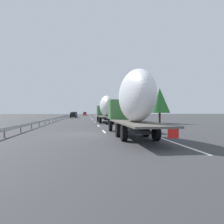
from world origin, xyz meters
name	(u,v)px	position (x,y,z in m)	size (l,w,h in m)	color
ground_plane	(85,119)	(40.00, 0.00, 0.00)	(260.00, 260.00, 0.00)	#38383A
lane_stripe_0	(104,131)	(2.00, -1.80, 0.00)	(3.20, 0.20, 0.01)	white
lane_stripe_1	(98,126)	(10.57, -1.80, 0.00)	(3.20, 0.20, 0.01)	white
lane_stripe_2	(95,122)	(21.31, -1.80, 0.00)	(3.20, 0.20, 0.01)	white
lane_stripe_3	(93,120)	(32.28, -1.80, 0.00)	(3.20, 0.20, 0.01)	white
lane_stripe_4	(92,119)	(38.45, -1.80, 0.00)	(3.20, 0.20, 0.01)	white
lane_stripe_5	(91,118)	(47.56, -1.80, 0.00)	(3.20, 0.20, 0.01)	white
lane_stripe_6	(90,117)	(59.22, -1.80, 0.00)	(3.20, 0.20, 0.01)	white
lane_stripe_7	(89,116)	(73.18, -1.80, 0.00)	(3.20, 0.20, 0.01)	white
edge_line_right	(103,118)	(45.00, -5.50, 0.00)	(110.00, 0.20, 0.01)	white
truck_lead	(106,108)	(18.58, -3.60, 2.60)	(13.24, 2.55, 4.65)	#387038
truck_trailing	(132,101)	(-2.59, -3.60, 2.72)	(13.75, 2.55, 4.94)	#387038
car_red_compact	(85,114)	(87.95, 0.04, 0.91)	(4.31, 1.77, 1.78)	red
car_black_suv	(73,115)	(48.80, 3.64, 0.91)	(4.48, 1.81, 1.79)	black
car_blue_sedan	(75,114)	(59.69, 3.62, 0.94)	(4.59, 1.75, 1.88)	#28479E
road_sign	(108,111)	(42.69, -6.70, 2.03)	(0.10, 0.90, 2.92)	gray
tree_0	(114,106)	(64.08, -11.24, 4.36)	(2.64, 2.64, 7.25)	#472D19
tree_1	(109,107)	(88.28, -12.06, 4.21)	(2.98, 2.98, 6.92)	#472D19
tree_2	(160,101)	(15.70, -12.38, 3.81)	(3.45, 3.45, 5.90)	#472D19
guardrail_median	(64,117)	(43.00, 6.00, 0.58)	(94.00, 0.10, 0.76)	#9EA0A5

